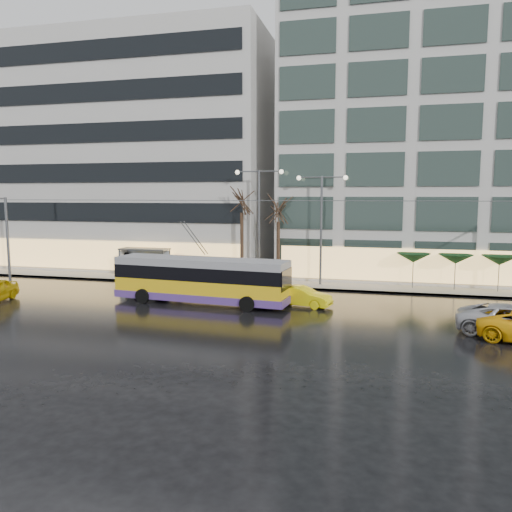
% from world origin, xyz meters
% --- Properties ---
extents(ground, '(140.00, 140.00, 0.00)m').
position_xyz_m(ground, '(0.00, 0.00, 0.00)').
color(ground, black).
rests_on(ground, ground).
extents(sidewalk, '(80.00, 10.00, 0.15)m').
position_xyz_m(sidewalk, '(2.00, 14.00, 0.07)').
color(sidewalk, gray).
rests_on(sidewalk, ground).
extents(kerb, '(80.00, 0.10, 0.15)m').
position_xyz_m(kerb, '(2.00, 9.05, 0.07)').
color(kerb, slate).
rests_on(kerb, ground).
extents(building_left, '(34.00, 14.00, 22.00)m').
position_xyz_m(building_left, '(-16.00, 19.00, 11.15)').
color(building_left, '#B3B0AB').
rests_on(building_left, sidewalk).
extents(building_right, '(32.00, 14.00, 25.00)m').
position_xyz_m(building_right, '(19.00, 19.00, 12.65)').
color(building_right, '#B3B0AB').
rests_on(building_right, sidewalk).
extents(trolleybus, '(12.01, 5.09, 5.49)m').
position_xyz_m(trolleybus, '(0.05, 2.52, 1.49)').
color(trolleybus, gold).
rests_on(trolleybus, ground).
extents(catenary, '(42.24, 5.12, 7.00)m').
position_xyz_m(catenary, '(1.00, 7.94, 4.25)').
color(catenary, '#595B60').
rests_on(catenary, ground).
extents(bus_shelter, '(4.20, 1.60, 2.51)m').
position_xyz_m(bus_shelter, '(-8.38, 10.69, 1.96)').
color(bus_shelter, '#595B60').
rests_on(bus_shelter, sidewalk).
extents(street_lamp_near, '(3.96, 0.36, 9.03)m').
position_xyz_m(street_lamp_near, '(2.00, 10.80, 5.99)').
color(street_lamp_near, '#595B60').
rests_on(street_lamp_near, sidewalk).
extents(street_lamp_far, '(3.96, 0.36, 8.53)m').
position_xyz_m(street_lamp_far, '(7.00, 10.80, 5.71)').
color(street_lamp_far, '#595B60').
rests_on(street_lamp_far, sidewalk).
extents(tree_a, '(3.20, 3.20, 8.40)m').
position_xyz_m(tree_a, '(0.50, 11.00, 7.09)').
color(tree_a, black).
rests_on(tree_a, sidewalk).
extents(tree_b, '(3.20, 3.20, 7.70)m').
position_xyz_m(tree_b, '(3.50, 11.20, 6.40)').
color(tree_b, black).
rests_on(tree_b, sidewalk).
extents(parasol_a, '(2.50, 2.50, 2.65)m').
position_xyz_m(parasol_a, '(14.00, 11.00, 2.45)').
color(parasol_a, '#595B60').
rests_on(parasol_a, sidewalk).
extents(parasol_b, '(2.50, 2.50, 2.65)m').
position_xyz_m(parasol_b, '(17.00, 11.00, 2.45)').
color(parasol_b, '#595B60').
rests_on(parasol_b, sidewalk).
extents(parasol_c, '(2.50, 2.50, 2.65)m').
position_xyz_m(parasol_c, '(20.00, 11.00, 2.45)').
color(parasol_c, '#595B60').
rests_on(parasol_c, sidewalk).
extents(taxi_b, '(4.15, 2.19, 1.30)m').
position_xyz_m(taxi_b, '(6.65, 3.31, 0.65)').
color(taxi_b, yellow).
rests_on(taxi_b, ground).
extents(pedestrian_a, '(1.22, 1.23, 2.19)m').
position_xyz_m(pedestrian_a, '(-4.91, 10.50, 1.57)').
color(pedestrian_a, black).
rests_on(pedestrian_a, sidewalk).
extents(pedestrian_b, '(0.96, 0.92, 1.57)m').
position_xyz_m(pedestrian_b, '(-6.33, 10.38, 0.93)').
color(pedestrian_b, black).
rests_on(pedestrian_b, sidewalk).
extents(pedestrian_c, '(1.44, 1.19, 2.11)m').
position_xyz_m(pedestrian_c, '(-10.08, 10.88, 1.29)').
color(pedestrian_c, black).
rests_on(pedestrian_c, sidewalk).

